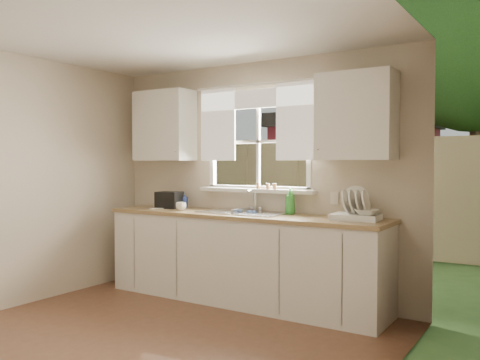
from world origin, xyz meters
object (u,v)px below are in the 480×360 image
Objects in this scene: soap_bottle_a at (290,201)px; black_appliance at (169,200)px; cup at (181,206)px; dish_rack at (356,212)px.

soap_bottle_a reaches higher than black_appliance.
soap_bottle_a is 2.38× the size of cup.
black_appliance is (-2.19, -0.00, 0.02)m from dish_rack.
black_appliance reaches higher than cup.
soap_bottle_a is 1.21m from cup.
dish_rack is 1.67× the size of soap_bottle_a.
dish_rack is 0.74m from soap_bottle_a.
dish_rack is at bearing -34.93° from soap_bottle_a.
soap_bottle_a is 1.03× the size of black_appliance.
black_appliance is (-0.29, 0.15, 0.05)m from cup.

